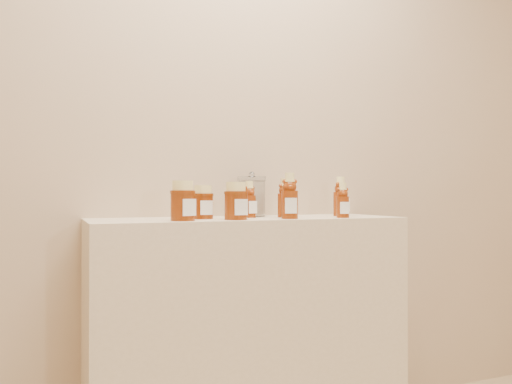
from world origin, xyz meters
name	(u,v)px	position (x,y,z in m)	size (l,w,h in m)	color
wall_back	(231,110)	(0.00, 1.75, 1.35)	(3.50, 0.02, 2.70)	tan
display_table	(248,334)	(0.00, 1.55, 0.45)	(1.20, 0.40, 0.90)	beige
bear_bottle_back_left	(249,197)	(0.01, 1.56, 0.98)	(0.06, 0.06, 0.16)	#612007
bear_bottle_back_mid	(285,195)	(0.15, 1.54, 0.99)	(0.06, 0.06, 0.18)	#612007
bear_bottle_back_right	(340,194)	(0.42, 1.55, 0.99)	(0.06, 0.06, 0.19)	#612007
bear_bottle_front_left	(290,193)	(0.12, 1.42, 1.00)	(0.07, 0.07, 0.19)	#612007
bear_bottle_front_right	(343,198)	(0.34, 1.42, 0.98)	(0.05, 0.05, 0.15)	#612007
honey_jar_left	(183,201)	(-0.29, 1.43, 0.97)	(0.09, 0.09, 0.14)	#612007
honey_jar_back	(203,202)	(-0.19, 1.54, 0.96)	(0.08, 0.08, 0.12)	#612007
honey_jar_front	(236,201)	(-0.09, 1.43, 0.97)	(0.09, 0.09, 0.13)	#612007
glass_canister	(252,195)	(0.06, 1.65, 0.99)	(0.12, 0.12, 0.18)	white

